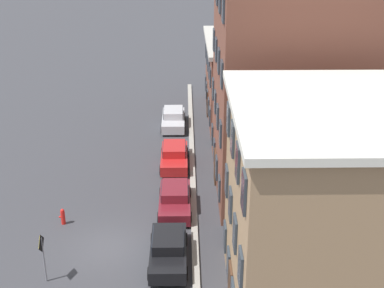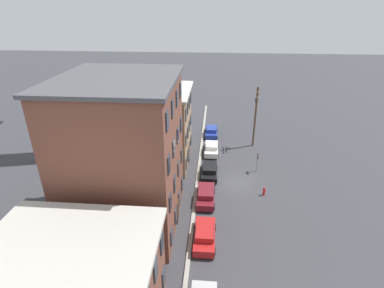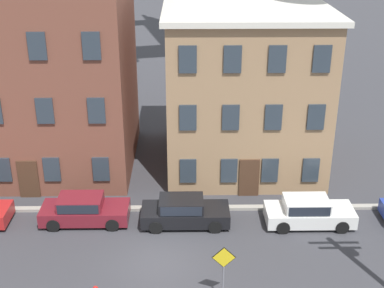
{
  "view_description": "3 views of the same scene",
  "coord_description": "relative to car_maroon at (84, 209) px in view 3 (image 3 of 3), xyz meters",
  "views": [
    {
      "loc": [
        23.55,
        4.0,
        16.32
      ],
      "look_at": [
        -1.39,
        4.36,
        5.32
      ],
      "focal_mm": 50.0,
      "sensor_mm": 36.0,
      "label": 1
    },
    {
      "loc": [
        -30.07,
        2.77,
        19.04
      ],
      "look_at": [
        -0.96,
        5.08,
        5.2
      ],
      "focal_mm": 28.0,
      "sensor_mm": 36.0,
      "label": 2
    },
    {
      "loc": [
        1.21,
        -19.9,
        14.72
      ],
      "look_at": [
        1.55,
        3.77,
        4.12
      ],
      "focal_mm": 50.0,
      "sensor_mm": 36.0,
      "label": 3
    }
  ],
  "objects": [
    {
      "name": "car_white",
      "position": [
        11.28,
        -0.36,
        0.0
      ],
      "size": [
        4.4,
        1.92,
        1.43
      ],
      "color": "silver",
      "rests_on": "ground_plane"
    },
    {
      "name": "ground_plane",
      "position": [
        3.92,
        -3.39,
        -0.75
      ],
      "size": [
        200.0,
        200.0,
        0.0
      ],
      "primitive_type": "plane",
      "color": "#38383D"
    },
    {
      "name": "car_maroon",
      "position": [
        0.0,
        0.0,
        0.0
      ],
      "size": [
        4.4,
        1.92,
        1.43
      ],
      "color": "maroon",
      "rests_on": "ground_plane"
    },
    {
      "name": "apartment_far",
      "position": [
        8.63,
        7.21,
        4.06
      ],
      "size": [
        9.4,
        9.71,
        9.59
      ],
      "color": "#9E7A56",
      "rests_on": "ground_plane"
    },
    {
      "name": "apartment_midblock",
      "position": [
        -3.4,
        7.16,
        6.17
      ],
      "size": [
        11.11,
        9.61,
        13.8
      ],
      "color": "brown",
      "rests_on": "ground_plane"
    },
    {
      "name": "kerb_strip",
      "position": [
        3.92,
        1.11,
        -0.67
      ],
      "size": [
        56.0,
        0.36,
        0.16
      ],
      "primitive_type": "cube",
      "color": "#9E998E",
      "rests_on": "ground_plane"
    },
    {
      "name": "caution_sign",
      "position": [
        6.63,
        -6.06,
        1.0
      ],
      "size": [
        0.96,
        0.08,
        2.62
      ],
      "color": "slate",
      "rests_on": "ground_plane"
    },
    {
      "name": "car_black",
      "position": [
        5.05,
        -0.25,
        0.0
      ],
      "size": [
        4.4,
        1.92,
        1.43
      ],
      "color": "black",
      "rests_on": "ground_plane"
    }
  ]
}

